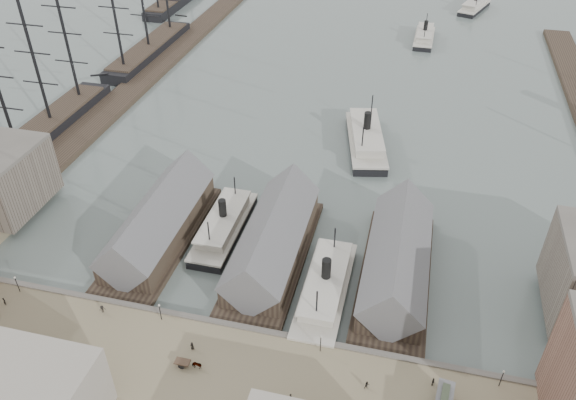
# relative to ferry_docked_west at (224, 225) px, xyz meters

# --- Properties ---
(ground) EXTENTS (900.00, 900.00, 0.00)m
(ground) POSITION_rel_ferry_docked_west_xyz_m (13.00, -22.26, -2.25)
(ground) COLOR #54615D
(ground) RESTS_ON ground
(quay) EXTENTS (180.00, 30.00, 2.00)m
(quay) POSITION_rel_ferry_docked_west_xyz_m (13.00, -42.26, -1.25)
(quay) COLOR #7A6E52
(quay) RESTS_ON ground
(seawall) EXTENTS (180.00, 1.20, 2.30)m
(seawall) POSITION_rel_ferry_docked_west_xyz_m (13.00, -27.46, -1.10)
(seawall) COLOR #59544C
(seawall) RESTS_ON ground
(west_wharf) EXTENTS (10.00, 220.00, 1.60)m
(west_wharf) POSITION_rel_ferry_docked_west_xyz_m (-55.00, 77.74, -1.45)
(west_wharf) COLOR #2D231C
(west_wharf) RESTS_ON ground
(ferry_shed_west) EXTENTS (14.00, 42.00, 12.60)m
(ferry_shed_west) POSITION_rel_ferry_docked_west_xyz_m (-13.00, -5.38, 2.39)
(ferry_shed_west) COLOR #2D231C
(ferry_shed_west) RESTS_ON ground
(ferry_shed_center) EXTENTS (14.00, 42.00, 12.60)m
(ferry_shed_center) POSITION_rel_ferry_docked_west_xyz_m (13.00, -5.38, 2.39)
(ferry_shed_center) COLOR #2D231C
(ferry_shed_center) RESTS_ON ground
(ferry_shed_east) EXTENTS (14.00, 42.00, 12.60)m
(ferry_shed_east) POSITION_rel_ferry_docked_west_xyz_m (39.00, -5.38, 2.39)
(ferry_shed_east) COLOR #2D231C
(ferry_shed_east) RESTS_ON ground
(lamp_post_far_w) EXTENTS (0.44, 0.44, 3.92)m
(lamp_post_far_w) POSITION_rel_ferry_docked_west_xyz_m (-32.00, -29.26, 2.46)
(lamp_post_far_w) COLOR black
(lamp_post_far_w) RESTS_ON quay
(lamp_post_near_w) EXTENTS (0.44, 0.44, 3.92)m
(lamp_post_near_w) POSITION_rel_ferry_docked_west_xyz_m (-2.00, -29.26, 2.46)
(lamp_post_near_w) COLOR black
(lamp_post_near_w) RESTS_ON quay
(lamp_post_near_e) EXTENTS (0.44, 0.44, 3.92)m
(lamp_post_near_e) POSITION_rel_ferry_docked_west_xyz_m (28.00, -29.26, 2.46)
(lamp_post_near_e) COLOR black
(lamp_post_near_e) RESTS_ON quay
(lamp_post_far_e) EXTENTS (0.44, 0.44, 3.92)m
(lamp_post_far_e) POSITION_rel_ferry_docked_west_xyz_m (58.00, -29.26, 2.46)
(lamp_post_far_e) COLOR black
(lamp_post_far_e) RESTS_ON quay
(ferry_docked_west) EXTENTS (8.07, 26.89, 9.60)m
(ferry_docked_west) POSITION_rel_ferry_docked_west_xyz_m (0.00, 0.00, 0.00)
(ferry_docked_west) COLOR black
(ferry_docked_west) RESTS_ON ground
(ferry_docked_east) EXTENTS (8.53, 28.42, 10.15)m
(ferry_docked_east) POSITION_rel_ferry_docked_west_xyz_m (26.00, -14.13, 0.13)
(ferry_docked_east) COLOR black
(ferry_docked_east) RESTS_ON ground
(ferry_open_near) EXTENTS (16.00, 32.79, 11.25)m
(ferry_open_near) POSITION_rel_ferry_docked_west_xyz_m (26.01, 46.33, 0.39)
(ferry_open_near) COLOR black
(ferry_open_near) RESTS_ON ground
(ferry_open_mid) EXTENTS (7.77, 24.70, 8.78)m
(ferry_open_mid) POSITION_rel_ferry_docked_west_xyz_m (37.87, 135.88, -0.19)
(ferry_open_mid) COLOR black
(ferry_open_mid) RESTS_ON ground
(ferry_open_far) EXTENTS (15.54, 26.26, 8.99)m
(ferry_open_far) POSITION_rel_ferry_docked_west_xyz_m (58.37, 181.96, -0.14)
(ferry_open_far) COLOR black
(ferry_open_far) RESTS_ON ground
(sailing_ship_near) EXTENTS (9.89, 68.12, 40.66)m
(sailing_ship_near) POSITION_rel_ferry_docked_west_xyz_m (-64.93, 24.95, 0.73)
(sailing_ship_near) COLOR black
(sailing_ship_near) RESTS_ON ground
(sailing_ship_mid) EXTENTS (9.88, 57.09, 40.62)m
(sailing_ship_mid) POSITION_rel_ferry_docked_west_xyz_m (-62.90, 94.55, 0.66)
(sailing_ship_mid) COLOR black
(sailing_ship_mid) RESTS_ON ground
(horse_cart_center) EXTENTS (4.89, 1.50, 1.66)m
(horse_cart_center) POSITION_rel_ferry_docked_west_xyz_m (7.76, -38.03, 0.58)
(horse_cart_center) COLOR black
(horse_cart_center) RESTS_ON quay
(pedestrian_0) EXTENTS (0.78, 0.78, 1.74)m
(pedestrian_0) POSITION_rel_ferry_docked_west_xyz_m (-32.51, -32.96, 0.62)
(pedestrian_0) COLOR black
(pedestrian_0) RESTS_ON quay
(pedestrian_1) EXTENTS (0.78, 0.91, 1.63)m
(pedestrian_1) POSITION_rel_ferry_docked_west_xyz_m (-23.27, -44.91, 0.56)
(pedestrian_1) COLOR black
(pedestrian_1) RESTS_ON quay
(pedestrian_2) EXTENTS (1.24, 1.08, 1.67)m
(pedestrian_2) POSITION_rel_ferry_docked_west_xyz_m (-13.44, -30.26, 0.58)
(pedestrian_2) COLOR black
(pedestrian_2) RESTS_ON quay
(pedestrian_3) EXTENTS (1.11, 0.61, 1.79)m
(pedestrian_3) POSITION_rel_ferry_docked_west_xyz_m (-7.17, -46.14, 0.65)
(pedestrian_3) COLOR black
(pedestrian_3) RESTS_ON quay
(pedestrian_4) EXTENTS (0.89, 0.71, 1.59)m
(pedestrian_4) POSITION_rel_ferry_docked_west_xyz_m (6.13, -34.27, 0.55)
(pedestrian_4) COLOR black
(pedestrian_4) RESTS_ON quay
(pedestrian_5) EXTENTS (0.80, 0.78, 1.77)m
(pedestrian_5) POSITION_rel_ferry_docked_west_xyz_m (25.36, -40.26, 0.63)
(pedestrian_5) COLOR black
(pedestrian_5) RESTS_ON quay
(pedestrian_6) EXTENTS (0.96, 0.87, 1.61)m
(pedestrian_6) POSITION_rel_ferry_docked_west_xyz_m (36.90, -34.97, 0.56)
(pedestrian_6) COLOR black
(pedestrian_6) RESTS_ON quay
(pedestrian_8) EXTENTS (0.57, 1.04, 1.69)m
(pedestrian_8) POSITION_rel_ferry_docked_west_xyz_m (47.36, -31.69, 0.59)
(pedestrian_8) COLOR black
(pedestrian_8) RESTS_ON quay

